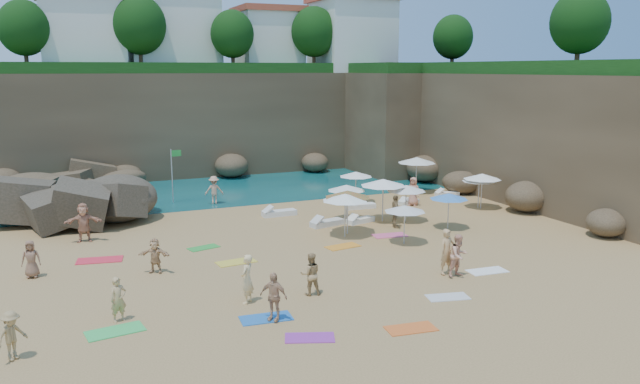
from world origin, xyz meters
name	(u,v)px	position (x,y,z in m)	size (l,w,h in m)	color
ground	(306,248)	(0.00, 0.00, 0.00)	(120.00, 120.00, 0.00)	tan
seawater	(183,162)	(0.00, 30.00, 0.00)	(120.00, 120.00, 0.00)	#0C4751
cliff_back	(217,122)	(2.00, 25.00, 4.00)	(44.00, 8.00, 8.00)	brown
cliff_right	(516,132)	(19.00, 8.00, 4.00)	(8.00, 30.00, 8.00)	brown
cliff_corner	(403,120)	(17.00, 20.00, 4.00)	(10.00, 12.00, 8.00)	brown
rock_promontory	(53,202)	(-11.00, 16.00, 0.00)	(12.00, 7.00, 2.00)	brown
clifftop_buildings	(223,33)	(2.96, 25.79, 11.24)	(28.48, 9.48, 7.00)	white
clifftop_trees	(268,29)	(4.78, 19.52, 11.26)	(35.60, 23.82, 4.40)	#11380F
rock_outcrop	(79,224)	(-9.70, 9.21, 0.00)	(6.87, 5.15, 2.75)	brown
flag_pole	(173,169)	(-3.84, 12.78, 2.18)	(0.67, 0.12, 3.41)	silver
parasol_0	(356,174)	(6.71, 8.26, 1.82)	(2.09, 2.09, 1.98)	silver
parasol_1	(346,188)	(4.11, 4.21, 1.86)	(2.14, 2.14, 2.02)	silver
parasol_2	(417,160)	(11.95, 9.53, 2.24)	(2.58, 2.58, 2.44)	silver
parasol_3	(383,182)	(5.88, 3.23, 2.19)	(2.52, 2.52, 2.39)	silver
parasol_4	(482,176)	(12.96, 3.74, 1.96)	(2.26, 2.26, 2.14)	silver
parasol_5	(345,197)	(2.56, 1.12, 2.03)	(2.34, 2.34, 2.21)	silver
parasol_6	(348,194)	(2.93, 1.59, 2.08)	(2.40, 2.40, 2.26)	silver
parasol_8	(479,179)	(12.84, 3.85, 1.81)	(2.08, 2.08, 1.97)	silver
parasol_9	(405,209)	(4.65, -1.17, 1.74)	(2.01, 2.01, 1.90)	silver
parasol_10	(449,196)	(8.27, 0.40, 1.76)	(2.03, 2.03, 1.92)	silver
parasol_11	(406,188)	(7.01, 2.64, 1.89)	(2.18, 2.18, 2.06)	silver
lounger_0	(279,213)	(1.03, 6.73, 0.15)	(1.98, 0.66, 0.31)	silver
lounger_1	(409,202)	(9.60, 6.55, 0.12)	(1.53, 0.51, 0.24)	silver
lounger_2	(447,194)	(13.31, 7.79, 0.13)	(1.61, 0.54, 0.25)	white
lounger_3	(360,220)	(4.60, 3.40, 0.13)	(1.68, 0.56, 0.26)	white
lounger_4	(360,206)	(6.19, 6.57, 0.14)	(1.84, 0.61, 0.29)	white
lounger_5	(327,223)	(2.63, 3.49, 0.15)	(1.92, 0.64, 0.30)	silver
towel_0	(266,318)	(-4.44, -7.36, 0.02)	(1.75, 0.88, 0.03)	#2265B5
towel_2	(411,328)	(-0.35, -10.04, 0.01)	(1.64, 0.82, 0.03)	orange
towel_3	(115,331)	(-9.26, -6.46, 0.02)	(1.81, 0.91, 0.03)	green
towel_4	(236,262)	(-3.66, -0.88, 0.01)	(1.70, 0.85, 0.03)	gold
towel_5	(448,297)	(2.40, -8.12, 0.01)	(1.56, 0.78, 0.03)	silver
towel_6	(310,338)	(-3.66, -9.40, 0.01)	(1.56, 0.78, 0.03)	purple
towel_7	(100,260)	(-9.15, 1.77, 0.02)	(1.95, 0.98, 0.03)	red
towel_9	(390,235)	(4.74, 0.37, 0.02)	(1.72, 0.86, 0.03)	#E4588B
towel_10	(343,246)	(1.68, -0.51, 0.01)	(1.64, 0.82, 0.03)	orange
towel_11	(204,248)	(-4.48, 1.90, 0.01)	(1.45, 0.72, 0.03)	green
towel_13	(487,271)	(5.68, -6.23, 0.01)	(1.66, 0.83, 0.03)	white
person_stand_0	(118,299)	(-9.04, -5.64, 0.77)	(0.56, 0.37, 1.55)	tan
person_stand_1	(311,274)	(-2.17, -5.84, 0.81)	(0.79, 0.61, 1.62)	tan
person_stand_2	(214,190)	(-1.64, 11.35, 0.88)	(1.14, 0.47, 1.77)	tan
person_stand_3	(395,211)	(5.80, 1.68, 0.90)	(1.05, 0.44, 1.79)	olive
person_stand_4	(413,191)	(9.60, 6.08, 0.89)	(0.87, 0.47, 1.78)	tan
person_stand_5	(84,223)	(-9.59, 5.30, 0.97)	(1.79, 0.52, 1.93)	tan
person_stand_6	(247,279)	(-4.59, -5.70, 0.91)	(0.66, 0.43, 1.81)	#FBD58E
person_lie_0	(14,354)	(-12.17, -7.40, 0.20)	(0.95, 1.47, 0.39)	tan
person_lie_1	(274,315)	(-4.26, -7.65, 0.20)	(0.98, 1.67, 0.41)	tan
person_lie_2	(32,273)	(-11.83, 0.41, 0.20)	(0.74, 1.52, 0.40)	#885D44
person_lie_3	(156,268)	(-7.13, -0.95, 0.19)	(1.34, 1.45, 0.39)	tan
person_lie_4	(446,269)	(3.88, -5.87, 0.23)	(0.69, 1.88, 0.45)	tan
person_lie_5	(458,269)	(4.12, -6.34, 0.33)	(0.85, 1.75, 0.66)	#E7A483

